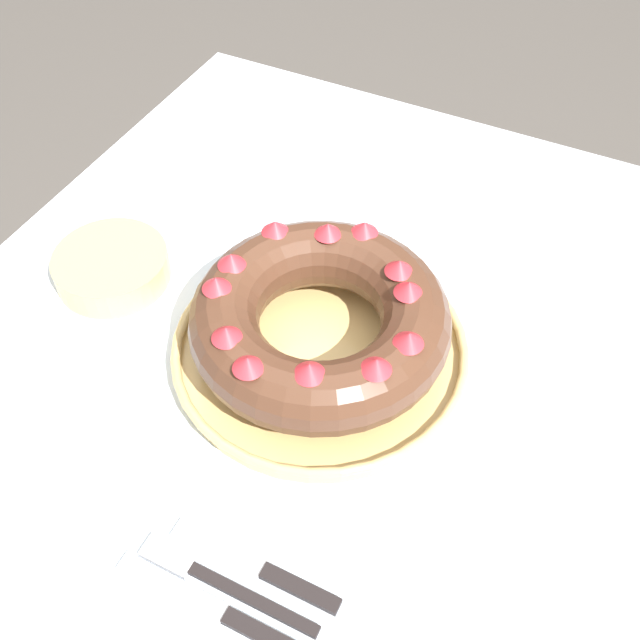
# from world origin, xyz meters

# --- Properties ---
(ground_plane) EXTENTS (8.00, 8.00, 0.00)m
(ground_plane) POSITION_xyz_m (0.00, 0.00, 0.00)
(ground_plane) COLOR #4C4742
(dining_table) EXTENTS (1.14, 1.03, 0.77)m
(dining_table) POSITION_xyz_m (0.00, 0.00, 0.67)
(dining_table) COLOR silver
(dining_table) RESTS_ON ground_plane
(serving_dish) EXTENTS (0.36, 0.36, 0.03)m
(serving_dish) POSITION_xyz_m (0.01, 0.02, 0.79)
(serving_dish) COLOR tan
(serving_dish) RESTS_ON dining_table
(bundt_cake) EXTENTS (0.30, 0.30, 0.10)m
(bundt_cake) POSITION_xyz_m (0.01, 0.02, 0.84)
(bundt_cake) COLOR #4C2D1E
(bundt_cake) RESTS_ON serving_dish
(fork) EXTENTS (0.02, 0.20, 0.01)m
(fork) POSITION_xyz_m (-0.29, -0.01, 0.78)
(fork) COLOR black
(fork) RESTS_ON dining_table
(serving_knife) EXTENTS (0.02, 0.22, 0.01)m
(serving_knife) POSITION_xyz_m (-0.31, -0.04, 0.78)
(serving_knife) COLOR black
(serving_knife) RESTS_ON dining_table
(cake_knife) EXTENTS (0.02, 0.19, 0.01)m
(cake_knife) POSITION_xyz_m (-0.26, -0.05, 0.78)
(cake_knife) COLOR black
(cake_knife) RESTS_ON dining_table
(side_bowl) EXTENTS (0.15, 0.15, 0.04)m
(side_bowl) POSITION_xyz_m (0.01, 0.33, 0.79)
(side_bowl) COLOR tan
(side_bowl) RESTS_ON dining_table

